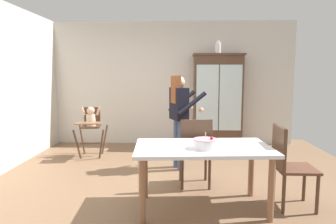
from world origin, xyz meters
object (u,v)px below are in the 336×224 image
at_px(ceramic_vase, 218,48).
at_px(high_chair_with_toddler, 91,122).
at_px(birthday_cake, 205,144).
at_px(dining_chair_right_end, 287,161).
at_px(dining_chair_far_side, 195,148).
at_px(adult_person, 179,111).
at_px(dining_table, 203,154).
at_px(china_cabinet, 218,100).

height_order(ceramic_vase, high_chair_with_toddler, ceramic_vase).
height_order(high_chair_with_toddler, birthday_cake, high_chair_with_toddler).
xyz_separation_m(birthday_cake, dining_chair_right_end, (0.96, 0.19, -0.24)).
distance_m(high_chair_with_toddler, dining_chair_far_side, 2.46).
relative_size(adult_person, dining_table, 0.96).
height_order(high_chair_with_toddler, dining_chair_right_end, dining_chair_right_end).
height_order(ceramic_vase, adult_person, ceramic_vase).
height_order(china_cabinet, dining_chair_far_side, china_cabinet).
height_order(ceramic_vase, birthday_cake, ceramic_vase).
height_order(china_cabinet, dining_table, china_cabinet).
relative_size(dining_table, birthday_cake, 5.68).
distance_m(high_chair_with_toddler, adult_person, 1.84).
relative_size(adult_person, dining_chair_right_end, 1.59).
relative_size(ceramic_vase, birthday_cake, 0.96).
relative_size(high_chair_with_toddler, dining_table, 0.60).
distance_m(china_cabinet, dining_chair_far_side, 2.57).
distance_m(adult_person, dining_table, 1.56).
height_order(china_cabinet, ceramic_vase, ceramic_vase).
xyz_separation_m(dining_table, dining_chair_far_side, (-0.05, 0.65, -0.09)).
xyz_separation_m(china_cabinet, ceramic_vase, (-0.02, 0.00, 1.10)).
bearing_deg(china_cabinet, birthday_cake, -99.30).
height_order(dining_table, dining_chair_far_side, dining_chair_far_side).
xyz_separation_m(adult_person, dining_chair_far_side, (0.22, -0.85, -0.41)).
distance_m(adult_person, birthday_cake, 1.66).
height_order(adult_person, birthday_cake, adult_person).
height_order(birthday_cake, dining_chair_far_side, dining_chair_far_side).
distance_m(adult_person, dining_chair_far_side, 0.97).
bearing_deg(adult_person, dining_chair_far_side, 171.41).
bearing_deg(dining_table, dining_chair_right_end, 4.41).
height_order(adult_person, dining_chair_right_end, adult_person).
bearing_deg(dining_table, adult_person, 100.09).
relative_size(china_cabinet, dining_chair_far_side, 2.07).
distance_m(birthday_cake, dining_chair_right_end, 1.01).
bearing_deg(dining_chair_right_end, adult_person, 41.58).
bearing_deg(birthday_cake, dining_chair_far_side, 94.92).
bearing_deg(ceramic_vase, dining_chair_far_side, -103.19).
relative_size(ceramic_vase, high_chair_with_toddler, 0.28).
distance_m(ceramic_vase, dining_table, 3.49).
bearing_deg(adult_person, dining_table, 166.95).
relative_size(china_cabinet, birthday_cake, 7.08).
bearing_deg(dining_chair_right_end, high_chair_with_toddler, 54.14).
bearing_deg(birthday_cake, adult_person, 100.05).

